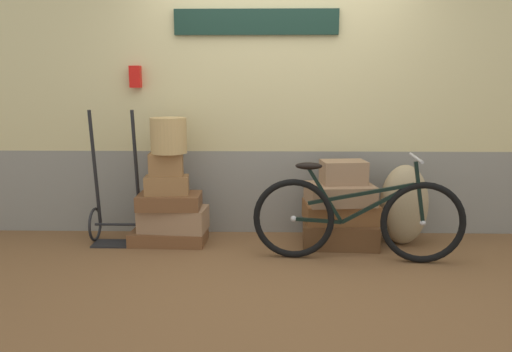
{
  "coord_description": "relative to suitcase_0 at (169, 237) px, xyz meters",
  "views": [
    {
      "loc": [
        -0.11,
        -3.88,
        1.43
      ],
      "look_at": [
        -0.2,
        0.29,
        0.65
      ],
      "focal_mm": 34.21,
      "sensor_mm": 36.0,
      "label": 1
    }
  ],
  "objects": [
    {
      "name": "wicker_basket",
      "position": [
        0.03,
        -0.0,
        0.93
      ],
      "size": [
        0.32,
        0.32,
        0.31
      ],
      "primitive_type": "cylinder",
      "color": "tan",
      "rests_on": "suitcase_4"
    },
    {
      "name": "ground",
      "position": [
        1.01,
        -0.4,
        -0.09
      ],
      "size": [
        9.23,
        5.2,
        0.06
      ],
      "primitive_type": "cube",
      "color": "brown"
    },
    {
      "name": "suitcase_7",
      "position": [
        1.55,
        -0.01,
        0.41
      ],
      "size": [
        0.62,
        0.48,
        0.18
      ],
      "primitive_type": "cube",
      "rotation": [
        0.0,
        0.0,
        0.11
      ],
      "color": "#937051",
      "rests_on": "suitcase_6"
    },
    {
      "name": "bicycle",
      "position": [
        1.63,
        -0.41,
        0.3
      ],
      "size": [
        1.71,
        0.46,
        0.88
      ],
      "color": "black",
      "rests_on": "ground"
    },
    {
      "name": "suitcase_5",
      "position": [
        1.56,
        0.0,
        0.05
      ],
      "size": [
        0.68,
        0.52,
        0.21
      ],
      "primitive_type": "cube",
      "rotation": [
        0.0,
        0.0,
        -0.06
      ],
      "color": "brown",
      "rests_on": "ground"
    },
    {
      "name": "suitcase_6",
      "position": [
        1.56,
        0.02,
        0.24
      ],
      "size": [
        0.67,
        0.46,
        0.17
      ],
      "primitive_type": "cube",
      "rotation": [
        0.0,
        0.0,
        0.06
      ],
      "color": "brown",
      "rests_on": "suitcase_5"
    },
    {
      "name": "suitcase_8",
      "position": [
        1.58,
        0.03,
        0.6
      ],
      "size": [
        0.42,
        0.31,
        0.21
      ],
      "primitive_type": "cube",
      "rotation": [
        0.0,
        0.0,
        0.12
      ],
      "color": "#937051",
      "rests_on": "suitcase_7"
    },
    {
      "name": "station_building",
      "position": [
        1.02,
        0.45,
        1.33
      ],
      "size": [
        7.23,
        0.74,
        2.78
      ],
      "color": "gray",
      "rests_on": "ground"
    },
    {
      "name": "suitcase_3",
      "position": [
        0.0,
        -0.02,
        0.49
      ],
      "size": [
        0.4,
        0.25,
        0.17
      ],
      "primitive_type": "cube",
      "rotation": [
        0.0,
        0.0,
        0.1
      ],
      "color": "olive",
      "rests_on": "suitcase_2"
    },
    {
      "name": "burlap_sack",
      "position": [
        2.14,
        0.03,
        0.31
      ],
      "size": [
        0.43,
        0.37,
        0.73
      ],
      "primitive_type": "ellipsoid",
      "color": "#9E8966",
      "rests_on": "ground"
    },
    {
      "name": "luggage_trolley",
      "position": [
        -0.48,
        0.04,
        0.2
      ],
      "size": [
        0.46,
        0.38,
        1.22
      ],
      "color": "black",
      "rests_on": "ground"
    },
    {
      "name": "suitcase_4",
      "position": [
        -0.0,
        -0.01,
        0.67
      ],
      "size": [
        0.31,
        0.2,
        0.2
      ],
      "primitive_type": "cube",
      "rotation": [
        0.0,
        0.0,
        0.1
      ],
      "color": "olive",
      "rests_on": "suitcase_3"
    },
    {
      "name": "suitcase_2",
      "position": [
        0.02,
        -0.01,
        0.34
      ],
      "size": [
        0.57,
        0.36,
        0.13
      ],
      "primitive_type": "cube",
      "rotation": [
        0.0,
        0.0,
        0.03
      ],
      "color": "brown",
      "rests_on": "suitcase_1"
    },
    {
      "name": "suitcase_0",
      "position": [
        0.0,
        0.0,
        0.0
      ],
      "size": [
        0.69,
        0.39,
        0.12
      ],
      "primitive_type": "cube",
      "rotation": [
        0.0,
        0.0,
        -0.04
      ],
      "color": "brown",
      "rests_on": "ground"
    },
    {
      "name": "suitcase_1",
      "position": [
        0.05,
        0.01,
        0.17
      ],
      "size": [
        0.63,
        0.38,
        0.21
      ],
      "primitive_type": "cube",
      "rotation": [
        0.0,
        0.0,
        -0.09
      ],
      "color": "#937051",
      "rests_on": "suitcase_0"
    }
  ]
}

